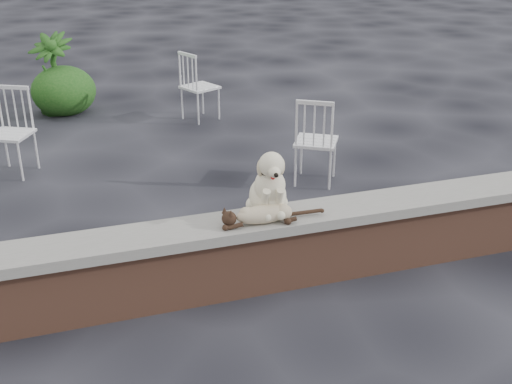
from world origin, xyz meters
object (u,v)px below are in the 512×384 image
object	(u,v)px
potted_plant_b	(53,74)
chair_b	(9,133)
chair_c	(316,140)
chair_e	(200,86)
cat	(264,213)
dog	(268,180)

from	to	relation	value
potted_plant_b	chair_b	bearing A→B (deg)	-102.94
chair_b	potted_plant_b	size ratio (longest dim) A/B	0.84
chair_c	chair_e	world-z (taller)	same
chair_e	cat	bearing A→B (deg)	148.17
cat	potted_plant_b	distance (m)	5.47
dog	cat	world-z (taller)	dog
dog	chair_b	xyz separation A→B (m)	(-1.95, 2.90, -0.38)
chair_b	potted_plant_b	world-z (taller)	potted_plant_b
dog	potted_plant_b	world-z (taller)	potted_plant_b
chair_b	chair_e	distance (m)	2.73
cat	potted_plant_b	xyz separation A→B (m)	(-1.35, 5.30, -0.10)
cat	chair_e	distance (m)	4.40
chair_e	chair_b	bearing A→B (deg)	93.77
dog	cat	bearing A→B (deg)	-112.27
chair_b	dog	bearing A→B (deg)	-29.28
cat	chair_b	distance (m)	3.58
dog	potted_plant_b	distance (m)	5.35
chair_e	potted_plant_b	bearing A→B (deg)	38.68
dog	chair_c	size ratio (longest dim) A/B	0.56
chair_b	chair_c	bearing A→B (deg)	5.23
cat	potted_plant_b	world-z (taller)	potted_plant_b
chair_b	potted_plant_b	xyz separation A→B (m)	(0.52, 2.25, 0.09)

